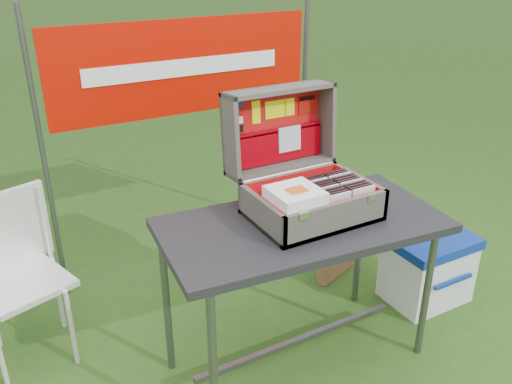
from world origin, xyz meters
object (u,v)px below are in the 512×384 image
table (299,295)px  cardboard_box (338,242)px  suitcase (306,158)px  cooler (427,268)px  chair (24,285)px

table → cardboard_box: 0.91m
suitcase → cardboard_box: size_ratio=1.28×
suitcase → cooler: (0.90, -0.00, -0.87)m
suitcase → cardboard_box: (0.62, 0.49, -0.86)m
chair → cardboard_box: 1.86m
table → chair: chair is taller
cardboard_box → chair: bearing=156.7°
table → cardboard_box: table is taller
cooler → chair: (-2.13, 0.62, 0.22)m
chair → cardboard_box: chair is taller
table → cardboard_box: (0.68, 0.57, -0.19)m
table → suitcase: suitcase is taller
cooler → cardboard_box: bearing=120.1°
cardboard_box → table: bearing=-159.4°
suitcase → chair: 1.52m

